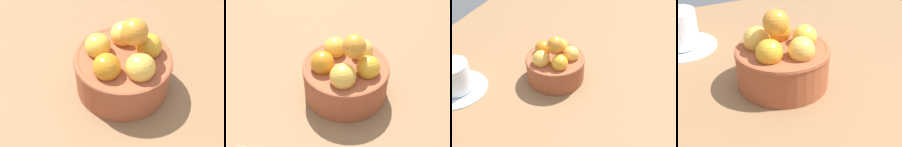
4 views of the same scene
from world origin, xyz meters
The scene contains 2 objects.
ground_plane centered at (0.00, 0.00, -2.19)cm, with size 144.80×90.57×4.38cm, color brown.
terracotta_bowl centered at (-0.07, 0.01, 4.44)cm, with size 15.13×15.13×13.06cm.
Camera 1 is at (-9.15, 33.05, 38.94)cm, focal length 50.30 mm.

